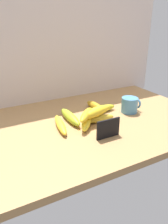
% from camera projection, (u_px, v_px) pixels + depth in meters
% --- Properties ---
extents(counter_top, '(1.10, 0.76, 0.03)m').
position_uv_depth(counter_top, '(99.00, 122.00, 1.14)').
color(counter_top, '#9F7648').
rests_on(counter_top, ground).
extents(back_wall, '(1.30, 0.02, 0.70)m').
position_uv_depth(back_wall, '(65.00, 45.00, 1.32)').
color(back_wall, beige).
rests_on(back_wall, ground).
extents(chalkboard_sign, '(0.11, 0.02, 0.08)m').
position_uv_depth(chalkboard_sign, '(108.00, 129.00, 0.95)').
color(chalkboard_sign, black).
rests_on(chalkboard_sign, counter_top).
extents(coffee_mug, '(0.10, 0.09, 0.08)m').
position_uv_depth(coffee_mug, '(130.00, 105.00, 1.20)').
color(coffee_mug, teal).
rests_on(coffee_mug, counter_top).
extents(banana_0, '(0.07, 0.20, 0.04)m').
position_uv_depth(banana_0, '(61.00, 125.00, 1.03)').
color(banana_0, yellow).
rests_on(banana_0, counter_top).
extents(banana_1, '(0.16, 0.06, 0.04)m').
position_uv_depth(banana_1, '(99.00, 119.00, 1.09)').
color(banana_1, gold).
rests_on(banana_1, counter_top).
extents(banana_2, '(0.15, 0.18, 0.04)m').
position_uv_depth(banana_2, '(87.00, 121.00, 1.06)').
color(banana_2, yellow).
rests_on(banana_2, counter_top).
extents(banana_3, '(0.05, 0.21, 0.04)m').
position_uv_depth(banana_3, '(70.00, 117.00, 1.11)').
color(banana_3, '#A1BA27').
rests_on(banana_3, counter_top).
extents(banana_4, '(0.05, 0.16, 0.04)m').
position_uv_depth(banana_4, '(95.00, 106.00, 1.24)').
color(banana_4, '#AF8119').
rests_on(banana_4, counter_top).
extents(banana_5, '(0.18, 0.05, 0.04)m').
position_uv_depth(banana_5, '(101.00, 109.00, 1.20)').
color(banana_5, gold).
rests_on(banana_5, counter_top).
extents(banana_6, '(0.20, 0.10, 0.04)m').
position_uv_depth(banana_6, '(97.00, 112.00, 1.07)').
color(banana_6, yellow).
rests_on(banana_6, banana_1).
extents(banana_7, '(0.14, 0.14, 0.04)m').
position_uv_depth(banana_7, '(86.00, 115.00, 1.03)').
color(banana_7, yellow).
rests_on(banana_7, banana_2).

